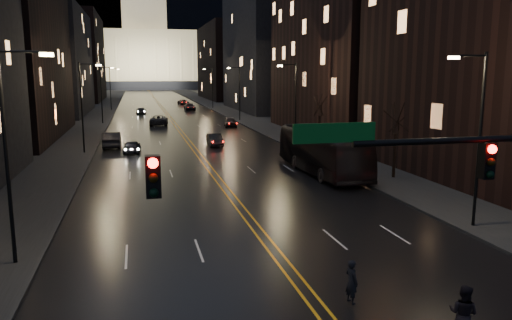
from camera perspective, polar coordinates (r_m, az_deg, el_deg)
road at (r=141.97m, az=-11.21°, el=6.55°), size 20.00×320.00×0.02m
sidewalk_left at (r=142.09m, az=-16.89°, el=6.35°), size 8.00×320.00×0.16m
sidewalk_right at (r=143.23m, az=-5.57°, el=6.75°), size 8.00×320.00×0.16m
center_line at (r=141.97m, az=-11.21°, el=6.56°), size 0.62×320.00×0.01m
building_left_far at (r=104.76m, az=-22.22°, el=10.34°), size 12.00×34.00×20.00m
building_left_dist at (r=152.44m, az=-19.59°, el=10.91°), size 12.00×40.00×24.00m
building_right_mid at (r=107.16m, az=1.03°, el=12.64°), size 12.00×34.00×26.00m
building_right_dist at (r=154.01m, az=-3.54°, el=11.06°), size 12.00×40.00×22.00m
capitol at (r=261.86m, az=-12.49°, el=11.74°), size 90.00×50.00×58.50m
streetlamp_right_near at (r=27.44m, az=23.95°, el=3.02°), size 2.13×0.25×9.00m
streetlamp_left_near at (r=22.39m, az=-26.27°, el=1.47°), size 2.13×0.25×9.00m
streetlamp_right_mid at (r=54.32m, az=4.38°, el=6.87°), size 2.13×0.25×9.00m
streetlamp_left_mid at (r=51.95m, az=-19.11°, el=6.21°), size 2.13×0.25×9.00m
streetlamp_right_far at (r=83.36m, az=-2.01°, el=7.96°), size 2.13×0.25×9.00m
streetlamp_left_far at (r=81.83m, az=-17.15°, el=7.49°), size 2.13×0.25×9.00m
streetlamp_right_dist at (r=112.90m, az=-5.09°, el=8.45°), size 2.13×0.25×9.00m
streetlamp_left_dist at (r=111.78m, az=-16.23°, el=8.08°), size 2.13×0.25×9.00m
tree_right_mid at (r=38.70m, az=15.71°, el=4.45°), size 2.40×2.40×6.65m
tree_right_far at (r=53.19m, az=7.29°, el=6.15°), size 2.40×2.40×6.65m
bus at (r=40.22m, az=7.53°, el=1.01°), size 3.33×12.94×3.59m
oncoming_car_a at (r=51.59m, az=-14.00°, el=1.50°), size 1.88×4.03×1.34m
oncoming_car_b at (r=55.97m, az=-16.15°, el=2.24°), size 1.85×5.21×1.71m
oncoming_car_c at (r=78.20m, az=-11.05°, el=4.49°), size 3.10×5.85×1.57m
oncoming_car_d at (r=99.60m, az=-13.00°, el=5.48°), size 1.97×4.50×1.29m
receding_car_a at (r=55.18m, az=-4.72°, el=2.31°), size 1.49×4.12×1.35m
receding_car_b at (r=74.33m, az=-2.94°, el=4.36°), size 2.26×4.56×1.49m
receding_car_c at (r=107.70m, az=-7.57°, el=6.02°), size 2.17×5.21×1.50m
receding_car_d at (r=126.55m, az=-8.29°, el=6.54°), size 2.78×5.03×1.33m
pedestrian_a at (r=18.22m, az=10.87°, el=-13.50°), size 0.51×0.66×1.59m
pedestrian_b at (r=16.75m, az=22.61°, el=-15.90°), size 0.90×0.99×1.80m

